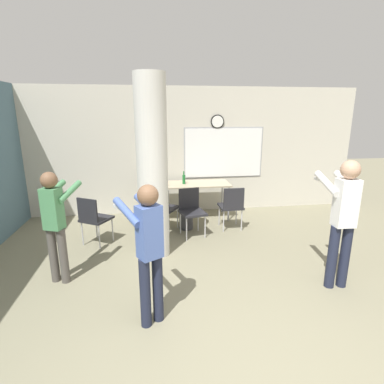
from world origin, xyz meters
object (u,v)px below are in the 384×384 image
object	(u,v)px
chair_near_pillar	(94,217)
person_playing_side	(343,215)
bottle_on_table	(184,179)
person_playing_front	(149,245)
chair_table_right	(232,205)
chair_table_front	(191,209)
chair_table_left	(163,206)
person_watching_back	(55,219)
folding_table	(188,186)

from	to	relation	value
chair_near_pillar	person_playing_side	size ratio (longest dim) A/B	0.51
bottle_on_table	person_playing_front	size ratio (longest dim) A/B	0.17
chair_table_right	chair_near_pillar	bearing A→B (deg)	-172.09
person_playing_front	chair_near_pillar	bearing A→B (deg)	113.60
chair_table_front	chair_table_right	bearing A→B (deg)	9.18
chair_table_right	person_playing_side	size ratio (longest dim) A/B	0.51
person_playing_side	bottle_on_table	bearing A→B (deg)	120.26
bottle_on_table	chair_near_pillar	bearing A→B (deg)	-146.81
chair_table_front	chair_table_left	bearing A→B (deg)	156.69
person_playing_front	person_playing_side	world-z (taller)	person_playing_side
chair_near_pillar	person_playing_front	distance (m)	2.39
chair_table_left	person_watching_back	xyz separation A→B (m)	(-1.47, -1.58, 0.39)
person_playing_front	person_watching_back	world-z (taller)	person_playing_front
person_playing_front	folding_table	bearing A→B (deg)	75.48
person_playing_side	chair_table_left	bearing A→B (deg)	134.27
chair_table_right	person_playing_front	size ratio (longest dim) A/B	0.56
person_watching_back	person_playing_side	bearing A→B (deg)	-9.96
chair_table_left	person_watching_back	bearing A→B (deg)	-133.03
folding_table	chair_table_right	bearing A→B (deg)	-45.95
folding_table	person_watching_back	world-z (taller)	person_watching_back
chair_table_right	person_playing_side	xyz separation A→B (m)	(0.84, -2.13, 0.49)
bottle_on_table	chair_near_pillar	xyz separation A→B (m)	(-1.69, -1.11, -0.37)
folding_table	chair_near_pillar	xyz separation A→B (m)	(-1.79, -1.12, -0.22)
person_watching_back	person_playing_side	world-z (taller)	person_playing_side
folding_table	chair_near_pillar	world-z (taller)	chair_near_pillar
chair_near_pillar	person_watching_back	size ratio (longest dim) A/B	0.57
folding_table	chair_table_front	bearing A→B (deg)	-94.22
person_watching_back	folding_table	bearing A→B (deg)	47.71
bottle_on_table	person_watching_back	distance (m)	2.98
chair_table_left	chair_table_front	size ratio (longest dim) A/B	1.00
chair_table_left	person_playing_side	size ratio (longest dim) A/B	0.51
person_watching_back	chair_near_pillar	bearing A→B (deg)	76.87
bottle_on_table	person_playing_front	distance (m)	3.35
chair_table_left	person_playing_front	size ratio (longest dim) A/B	0.56
folding_table	person_playing_front	distance (m)	3.39
folding_table	bottle_on_table	size ratio (longest dim) A/B	6.49
person_playing_front	bottle_on_table	bearing A→B (deg)	77.06
bottle_on_table	chair_table_right	world-z (taller)	bottle_on_table
chair_near_pillar	person_playing_front	xyz separation A→B (m)	(0.94, -2.15, 0.41)
person_playing_side	person_watching_back	bearing A→B (deg)	170.04
chair_table_left	chair_table_front	world-z (taller)	same
person_playing_front	person_watching_back	xyz separation A→B (m)	(-1.21, 1.02, -0.02)
chair_table_left	person_playing_front	distance (m)	2.64
person_watching_back	bottle_on_table	bearing A→B (deg)	48.91
chair_table_left	chair_table_right	world-z (taller)	same
folding_table	person_watching_back	bearing A→B (deg)	-132.29
folding_table	chair_table_right	size ratio (longest dim) A/B	2.02
bottle_on_table	chair_table_front	xyz separation A→B (m)	(0.03, -0.89, -0.37)
chair_table_left	chair_table_right	size ratio (longest dim) A/B	1.00
folding_table	chair_table_right	xyz separation A→B (m)	(0.75, -0.77, -0.22)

